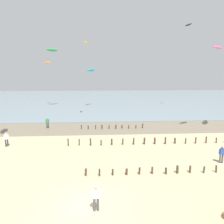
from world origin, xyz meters
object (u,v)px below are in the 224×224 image
kite_aloft_3 (188,25)px  person_nearest_camera (47,122)px  person_by_waterline (222,154)px  person_left_flank (96,197)px  kite_aloft_4 (91,70)px  person_mid_beach (6,139)px  kite_aloft_8 (217,47)px  kite_aloft_2 (52,50)px  kite_aloft_1 (47,63)px  kite_aloft_7 (86,43)px

kite_aloft_3 → person_nearest_camera: bearing=-74.5°
person_by_waterline → person_left_flank: bearing=-151.9°
person_left_flank → kite_aloft_4: bearing=92.4°
person_left_flank → kite_aloft_3: bearing=60.9°
person_mid_beach → kite_aloft_8: size_ratio=0.77×
kite_aloft_3 → kite_aloft_8: bearing=-27.5°
person_mid_beach → kite_aloft_2: (-0.15, 27.98, 13.23)m
kite_aloft_1 → kite_aloft_8: 40.07m
person_by_waterline → kite_aloft_1: (-25.02, 37.49, 10.48)m
person_mid_beach → person_left_flank: 16.53m
person_left_flank → kite_aloft_7: 30.68m
kite_aloft_2 → kite_aloft_4: (9.24, 0.73, -4.72)m
person_nearest_camera → person_left_flank: 22.31m
person_by_waterline → person_left_flank: size_ratio=1.00×
person_left_flank → kite_aloft_7: size_ratio=0.90×
person_nearest_camera → kite_aloft_3: (29.27, 17.41, 18.91)m
person_nearest_camera → person_left_flank: same height
person_left_flank → kite_aloft_8: 26.28m
person_by_waterline → kite_aloft_4: 38.37m
person_left_flank → person_nearest_camera: bearing=111.1°
kite_aloft_2 → person_by_waterline: bearing=65.6°
kite_aloft_3 → kite_aloft_4: kite_aloft_3 is taller
person_nearest_camera → kite_aloft_3: size_ratio=0.77×
kite_aloft_2 → kite_aloft_7: (8.88, -12.84, -0.07)m
kite_aloft_1 → kite_aloft_8: size_ratio=1.13×
person_by_waterline → kite_aloft_2: bearing=124.0°
person_mid_beach → kite_aloft_7: bearing=60.0°
kite_aloft_1 → kite_aloft_3: 35.75m
person_nearest_camera → kite_aloft_8: bearing=-8.9°
kite_aloft_7 → person_nearest_camera: bearing=-43.9°
kite_aloft_4 → kite_aloft_7: kite_aloft_7 is taller
kite_aloft_2 → kite_aloft_7: size_ratio=1.88×
person_mid_beach → kite_aloft_2: 30.95m
person_nearest_camera → kite_aloft_8: (24.68, -3.84, 11.20)m
person_nearest_camera → kite_aloft_2: (-2.94, 19.66, 13.23)m
person_nearest_camera → person_by_waterline: bearing=-35.7°
person_nearest_camera → kite_aloft_2: size_ratio=0.48×
kite_aloft_7 → person_mid_beach: bearing=-32.8°
kite_aloft_2 → person_nearest_camera: bearing=40.1°
person_nearest_camera → kite_aloft_4: size_ratio=0.51×
kite_aloft_8 → person_nearest_camera: bearing=135.9°
person_nearest_camera → person_left_flank: (8.03, -20.81, 0.00)m
kite_aloft_2 → kite_aloft_7: bearing=66.3°
person_by_waterline → kite_aloft_3: kite_aloft_3 is taller
kite_aloft_1 → kite_aloft_2: 4.85m
kite_aloft_2 → kite_aloft_8: (27.62, -23.50, -2.03)m
person_by_waterline → kite_aloft_7: 28.68m
person_nearest_camera → kite_aloft_2: kite_aloft_2 is taller
kite_aloft_3 → kite_aloft_7: bearing=-80.9°
kite_aloft_2 → kite_aloft_3: (32.22, -2.25, 5.67)m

